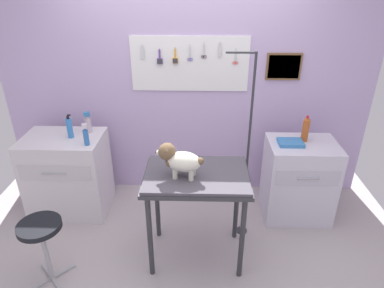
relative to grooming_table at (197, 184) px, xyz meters
The scene contains 13 objects.
ground 0.81m from the grooming_table, 137.61° to the right, with size 4.40×4.00×0.04m, color #ACA1A1.
rear_wall_panel 1.23m from the grooming_table, 96.26° to the left, with size 4.00×0.11×2.30m.
grooming_table is the anchor object (origin of this frame).
grooming_arm 0.56m from the grooming_table, 35.77° to the left, with size 0.30×0.11×1.80m.
dog 0.29m from the grooming_table, 160.86° to the right, with size 0.39×0.22×0.28m.
counter_left 1.56m from the grooming_table, 154.38° to the left, with size 0.80×0.58×0.87m.
cabinet_right 1.28m from the grooming_table, 31.22° to the left, with size 0.68×0.54×0.85m.
stool 1.30m from the grooming_table, 164.74° to the right, with size 0.34×0.34×0.60m.
shampoo_bottle 1.45m from the grooming_table, 152.45° to the left, with size 0.06×0.06×0.25m.
conditioner_bottle 1.39m from the grooming_table, 145.05° to the left, with size 0.06×0.06×0.22m.
detangler_spray 1.19m from the grooming_table, 154.57° to the left, with size 0.05×0.05×0.22m.
soda_bottle 1.29m from the grooming_table, 33.35° to the left, with size 0.07×0.07×0.27m.
supply_tray 1.10m from the grooming_table, 34.18° to the left, with size 0.24×0.18×0.04m.
Camera 1 is at (0.16, -2.24, 2.32)m, focal length 31.56 mm.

